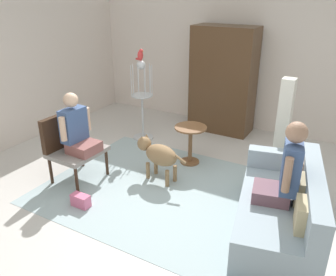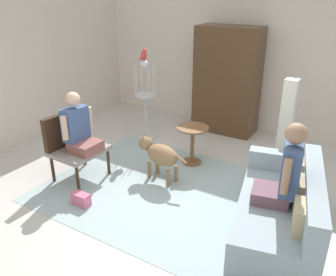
# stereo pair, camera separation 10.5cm
# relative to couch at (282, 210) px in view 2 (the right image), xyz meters

# --- Properties ---
(ground_plane) EXTENTS (7.15, 7.15, 0.00)m
(ground_plane) POSITION_rel_couch_xyz_m (-1.53, -0.03, -0.29)
(ground_plane) COLOR beige
(back_wall) EXTENTS (6.56, 0.12, 2.63)m
(back_wall) POSITION_rel_couch_xyz_m (-1.53, 2.91, 1.03)
(back_wall) COLOR silver
(back_wall) RESTS_ON ground
(left_wall) EXTENTS (0.12, 6.36, 2.63)m
(left_wall) POSITION_rel_couch_xyz_m (-4.57, 0.27, 1.03)
(left_wall) COLOR silver
(left_wall) RESTS_ON ground
(area_rug) EXTENTS (3.06, 2.45, 0.01)m
(area_rug) POSITION_rel_couch_xyz_m (-1.57, 0.06, -0.28)
(area_rug) COLOR #9EB2B7
(area_rug) RESTS_ON ground
(couch) EXTENTS (1.16, 1.82, 0.76)m
(couch) POSITION_rel_couch_xyz_m (0.00, 0.00, 0.00)
(couch) COLOR #8EA0AD
(couch) RESTS_ON ground
(armchair) EXTENTS (0.62, 0.71, 0.93)m
(armchair) POSITION_rel_couch_xyz_m (-2.87, -0.25, 0.25)
(armchair) COLOR #382316
(armchair) RESTS_ON ground
(person_on_couch) EXTENTS (0.51, 0.51, 0.91)m
(person_on_couch) POSITION_rel_couch_xyz_m (-0.02, -0.04, 0.49)
(person_on_couch) COLOR #6E4A57
(person_on_armchair) EXTENTS (0.44, 0.52, 0.81)m
(person_on_armchair) POSITION_rel_couch_xyz_m (-2.71, -0.25, 0.49)
(person_on_armchair) COLOR #8A504C
(round_end_table) EXTENTS (0.49, 0.49, 0.60)m
(round_end_table) POSITION_rel_couch_xyz_m (-1.61, 0.97, 0.10)
(round_end_table) COLOR brown
(round_end_table) RESTS_ON ground
(dog) EXTENTS (0.83, 0.36, 0.60)m
(dog) POSITION_rel_couch_xyz_m (-1.77, 0.30, 0.10)
(dog) COLOR olive
(dog) RESTS_ON ground
(bird_cage_stand) EXTENTS (0.37, 0.37, 1.40)m
(bird_cage_stand) POSITION_rel_couch_xyz_m (-2.77, 1.40, 0.38)
(bird_cage_stand) COLOR silver
(bird_cage_stand) RESTS_ON ground
(parrot) EXTENTS (0.17, 0.10, 0.19)m
(parrot) POSITION_rel_couch_xyz_m (-2.78, 1.40, 1.20)
(parrot) COLOR red
(parrot) RESTS_ON bird_cage_stand
(column_lamp) EXTENTS (0.20, 0.20, 1.38)m
(column_lamp) POSITION_rel_couch_xyz_m (-0.38, 1.47, 0.39)
(column_lamp) COLOR #4C4742
(column_lamp) RESTS_ON ground
(armoire_cabinet) EXTENTS (1.12, 0.56, 1.91)m
(armoire_cabinet) POSITION_rel_couch_xyz_m (-1.72, 2.50, 0.67)
(armoire_cabinet) COLOR #4C331E
(armoire_cabinet) RESTS_ON ground
(handbag) EXTENTS (0.24, 0.12, 0.16)m
(handbag) POSITION_rel_couch_xyz_m (-2.26, -0.76, -0.21)
(handbag) COLOR #D8668C
(handbag) RESTS_ON ground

